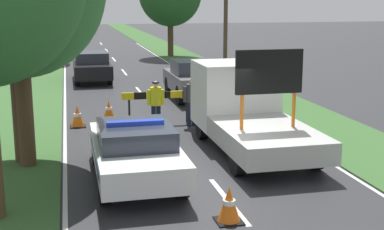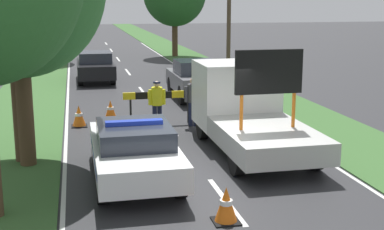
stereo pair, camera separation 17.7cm
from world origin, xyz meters
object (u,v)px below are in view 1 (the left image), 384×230
(police_officer, at_px, (156,101))
(queued_car_sedan_black, at_px, (92,66))
(road_barrier, at_px, (158,98))
(traffic_cone_near_police, at_px, (201,114))
(queued_car_suv_grey, at_px, (193,79))
(pedestrian_civilian, at_px, (192,98))
(traffic_cone_behind_barrier, at_px, (229,205))
(work_truck, at_px, (245,108))
(traffic_cone_centre_front, at_px, (77,116))
(utility_pole, at_px, (226,11))
(police_car, at_px, (135,150))
(traffic_cone_near_truck, at_px, (109,110))

(police_officer, bearing_deg, queued_car_sedan_black, -89.81)
(road_barrier, relative_size, traffic_cone_near_police, 4.98)
(police_officer, distance_m, queued_car_suv_grey, 5.55)
(queued_car_suv_grey, bearing_deg, traffic_cone_near_police, 80.78)
(pedestrian_civilian, xyz_separation_m, traffic_cone_behind_barrier, (-1.10, -7.86, -0.61))
(queued_car_suv_grey, bearing_deg, queued_car_sedan_black, -56.29)
(work_truck, distance_m, traffic_cone_near_police, 3.49)
(traffic_cone_centre_front, bearing_deg, police_officer, -18.92)
(utility_pole, bearing_deg, pedestrian_civilian, -113.51)
(police_car, height_order, traffic_cone_near_truck, police_car)
(police_officer, relative_size, traffic_cone_behind_barrier, 2.26)
(traffic_cone_centre_front, bearing_deg, traffic_cone_near_truck, 40.29)
(police_car, xyz_separation_m, police_officer, (1.30, 4.89, 0.22))
(traffic_cone_behind_barrier, bearing_deg, road_barrier, 89.54)
(queued_car_suv_grey, bearing_deg, traffic_cone_behind_barrier, 79.85)
(road_barrier, distance_m, traffic_cone_near_truck, 2.03)
(queued_car_suv_grey, relative_size, utility_pole, 0.57)
(traffic_cone_near_police, bearing_deg, traffic_cone_centre_front, 178.57)
(work_truck, bearing_deg, police_car, 31.29)
(police_car, distance_m, queued_car_sedan_black, 15.82)
(traffic_cone_behind_barrier, height_order, queued_car_sedan_black, queued_car_sedan_black)
(traffic_cone_behind_barrier, distance_m, queued_car_suv_grey, 12.96)
(work_truck, height_order, traffic_cone_behind_barrier, work_truck)
(police_car, distance_m, pedestrian_civilian, 5.61)
(road_barrier, distance_m, police_officer, 0.73)
(pedestrian_civilian, distance_m, utility_pole, 9.53)
(police_officer, distance_m, traffic_cone_centre_front, 2.72)
(traffic_cone_near_police, xyz_separation_m, traffic_cone_centre_front, (-4.24, 0.11, 0.11))
(traffic_cone_centre_front, distance_m, traffic_cone_behind_barrier, 9.01)
(police_officer, relative_size, queued_car_suv_grey, 0.40)
(police_officer, xyz_separation_m, traffic_cone_near_police, (1.72, 0.76, -0.69))
(police_car, distance_m, work_truck, 4.18)
(traffic_cone_near_police, relative_size, traffic_cone_near_truck, 0.75)
(police_officer, height_order, pedestrian_civilian, pedestrian_civilian)
(work_truck, bearing_deg, pedestrian_civilian, -73.06)
(traffic_cone_behind_barrier, relative_size, queued_car_suv_grey, 0.18)
(queued_car_suv_grey, bearing_deg, police_officer, 64.23)
(work_truck, relative_size, traffic_cone_centre_front, 7.86)
(queued_car_sedan_black, height_order, utility_pole, utility_pole)
(road_barrier, relative_size, traffic_cone_near_truck, 3.72)
(queued_car_sedan_black, bearing_deg, queued_car_suv_grey, 123.71)
(work_truck, xyz_separation_m, traffic_cone_near_truck, (-3.57, 4.40, -0.79))
(work_truck, relative_size, queued_car_sedan_black, 1.29)
(police_car, bearing_deg, traffic_cone_near_police, 64.64)
(police_car, distance_m, queued_car_suv_grey, 10.57)
(traffic_cone_near_police, xyz_separation_m, traffic_cone_behind_barrier, (-1.59, -8.51, 0.10))
(traffic_cone_behind_barrier, relative_size, utility_pole, 0.10)
(traffic_cone_centre_front, xyz_separation_m, traffic_cone_near_truck, (1.11, 0.94, -0.02))
(traffic_cone_centre_front, bearing_deg, utility_pole, 45.97)
(pedestrian_civilian, relative_size, traffic_cone_near_truck, 2.44)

